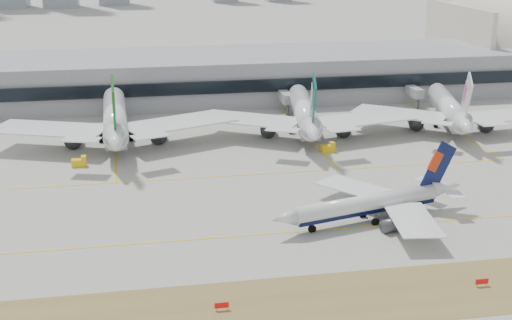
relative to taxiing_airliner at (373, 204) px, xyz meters
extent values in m
plane|color=gray|center=(-27.74, 2.06, -3.55)|extent=(3000.00, 3000.00, 0.00)
cube|color=brown|center=(-27.74, -29.94, -3.53)|extent=(360.00, 18.00, 0.06)
cube|color=yellow|center=(-27.74, -2.94, -3.52)|extent=(360.00, 0.45, 0.04)
cube|color=yellow|center=(-27.74, 32.06, -3.52)|extent=(360.00, 0.45, 0.04)
cylinder|color=white|center=(-1.56, -0.40, 0.27)|extent=(31.68, 11.33, 3.48)
cube|color=black|center=(-1.56, -0.40, -0.68)|extent=(30.93, 10.67, 1.57)
cone|color=white|center=(-19.32, -4.99, 0.27)|extent=(5.58, 4.59, 3.48)
cone|color=white|center=(17.27, 4.46, 0.71)|extent=(7.72, 5.14, 3.48)
cube|color=white|center=(0.00, 9.96, -0.25)|extent=(16.52, 18.47, 0.21)
cube|color=white|center=(14.85, 8.51, 0.97)|extent=(5.23, 5.77, 0.14)
cylinder|color=#3F4247|center=(-0.93, 6.40, -2.16)|extent=(5.79, 3.85, 2.61)
cube|color=#3F4247|center=(-0.93, 6.40, -1.12)|extent=(2.20, 0.81, 1.22)
cube|color=white|center=(4.83, -8.72, -0.25)|extent=(10.03, 18.03, 0.21)
cube|color=white|center=(17.12, -0.25, 0.97)|extent=(3.39, 5.05, 0.14)
cylinder|color=#3F4247|center=(2.29, -6.05, -2.16)|extent=(5.79, 3.85, 2.61)
cube|color=#3F4247|center=(2.29, -6.05, -1.12)|extent=(2.20, 0.81, 1.22)
cube|color=#0A1342|center=(15.13, 3.91, 5.56)|extent=(8.40, 2.45, 10.90)
cube|color=red|center=(14.27, 3.69, 6.74)|extent=(3.86, 1.34, 4.67)
cylinder|color=#3F4247|center=(-13.27, -3.43, -2.51)|extent=(0.42, 0.42, 2.09)
cylinder|color=black|center=(-13.27, -3.43, -2.95)|extent=(1.67, 0.98, 1.57)
cylinder|color=#3F4247|center=(-0.14, -2.37, -2.51)|extent=(0.42, 0.42, 2.09)
cylinder|color=black|center=(-0.14, -2.37, -2.95)|extent=(1.67, 0.98, 1.57)
cylinder|color=#3F4247|center=(-1.27, 2.01, -2.51)|extent=(0.42, 0.42, 2.09)
cylinder|color=black|center=(-1.27, 2.01, -2.95)|extent=(1.67, 0.98, 1.57)
cylinder|color=white|center=(-50.42, 68.33, 3.31)|extent=(6.96, 47.25, 6.24)
cube|color=slate|center=(-50.42, 68.33, 1.59)|extent=(6.01, 46.29, 2.81)
cone|color=white|center=(-50.84, 95.51, 3.31)|extent=(6.35, 7.30, 6.24)
cone|color=white|center=(-49.98, 39.52, 4.09)|extent=(6.40, 10.57, 6.24)
cube|color=white|center=(-33.47, 61.67, 2.37)|extent=(32.92, 24.29, 0.37)
cube|color=white|center=(-41.90, 41.61, 4.56)|extent=(9.75, 7.16, 0.25)
cylinder|color=#3F4247|center=(-39.13, 64.70, -1.06)|extent=(4.80, 7.93, 4.68)
cube|color=#3F4247|center=(-39.13, 64.70, 0.81)|extent=(0.52, 3.28, 2.18)
cube|color=white|center=(-67.15, 61.15, 2.37)|extent=(32.88, 23.59, 0.37)
cube|color=white|center=(-58.11, 41.36, 4.56)|extent=(9.70, 6.95, 0.25)
cylinder|color=#3F4247|center=(-61.59, 64.36, -1.06)|extent=(4.80, 7.93, 4.68)
cube|color=#3F4247|center=(-61.59, 64.36, 0.81)|extent=(0.52, 3.28, 2.18)
cube|color=#0D5F19|center=(-50.03, 42.79, 11.49)|extent=(0.76, 13.05, 16.73)
cube|color=#DB430C|center=(-50.05, 44.10, 13.31)|extent=(0.78, 5.89, 7.16)
cylinder|color=#3F4247|center=(-50.69, 86.25, -1.68)|extent=(0.75, 0.75, 3.74)
cylinder|color=black|center=(-50.69, 86.25, -2.46)|extent=(1.13, 2.82, 2.81)
cylinder|color=#3F4247|center=(-54.45, 66.96, -1.68)|extent=(0.75, 0.75, 3.74)
cylinder|color=black|center=(-54.45, 66.96, -2.46)|extent=(1.13, 2.82, 2.81)
cylinder|color=#3F4247|center=(-46.34, 67.09, -1.68)|extent=(0.75, 0.75, 3.74)
cylinder|color=black|center=(-46.34, 67.09, -2.46)|extent=(1.13, 2.82, 2.81)
cylinder|color=white|center=(2.75, 66.91, 2.87)|extent=(12.83, 44.51, 5.84)
cube|color=slate|center=(2.75, 66.91, 1.26)|extent=(11.82, 43.50, 2.63)
cone|color=white|center=(6.82, 92.02, 2.87)|extent=(6.84, 7.59, 5.84)
cone|color=white|center=(-1.57, 40.27, 3.60)|extent=(7.33, 10.62, 5.84)
cube|color=white|center=(17.27, 57.98, 1.99)|extent=(30.18, 18.74, 0.35)
cube|color=white|center=(6.22, 40.88, 4.04)|extent=(8.74, 5.49, 0.23)
cylinder|color=#3F4247|center=(12.55, 61.71, -1.22)|extent=(5.50, 7.96, 4.38)
cube|color=#3F4247|center=(12.55, 61.71, 0.53)|extent=(0.92, 3.10, 2.04)
cube|color=white|center=(-13.85, 63.03, 1.99)|extent=(30.63, 25.51, 0.35)
cube|color=white|center=(-8.77, 43.30, 4.04)|extent=(9.23, 7.56, 0.23)
cylinder|color=#3F4247|center=(-8.20, 65.07, -1.22)|extent=(5.50, 7.96, 4.38)
cube|color=#3F4247|center=(-8.20, 65.07, 0.53)|extent=(0.92, 3.10, 2.04)
cube|color=#13564F|center=(-1.08, 43.30, 10.53)|extent=(2.47, 12.14, 15.66)
cube|color=silver|center=(-0.88, 44.51, 12.24)|extent=(1.51, 5.54, 6.70)
cylinder|color=#3F4247|center=(5.43, 83.47, -1.80)|extent=(0.70, 0.70, 3.50)
cylinder|color=black|center=(5.43, 83.47, -2.53)|extent=(1.43, 2.76, 2.63)
cylinder|color=#3F4247|center=(-1.20, 66.30, -1.80)|extent=(0.70, 0.70, 3.50)
cylinder|color=black|center=(-1.20, 66.30, -2.53)|extent=(1.43, 2.76, 2.63)
cylinder|color=#3F4247|center=(6.30, 65.09, -1.80)|extent=(0.70, 0.70, 3.50)
cylinder|color=black|center=(6.30, 65.09, -2.53)|extent=(1.43, 2.76, 2.63)
cylinder|color=white|center=(46.11, 65.20, 2.51)|extent=(16.07, 41.68, 5.51)
cube|color=slate|center=(46.11, 65.20, 0.99)|extent=(15.06, 40.66, 2.48)
cone|color=white|center=(52.30, 88.40, 2.51)|extent=(6.97, 7.57, 5.51)
cone|color=white|center=(39.54, 40.60, 3.20)|extent=(7.71, 10.37, 5.51)
cube|color=white|center=(58.91, 55.45, 1.68)|extent=(27.74, 15.28, 0.33)
cube|color=white|center=(46.91, 40.42, 3.61)|extent=(7.92, 4.46, 0.22)
cylinder|color=#3F4247|center=(54.83, 59.39, -1.35)|extent=(5.79, 7.78, 4.13)
cube|color=#3F4247|center=(54.83, 59.39, 0.30)|extent=(1.15, 2.90, 1.93)
cube|color=white|center=(30.15, 63.13, 1.68)|extent=(28.43, 25.59, 0.33)
cube|color=white|center=(33.06, 44.12, 3.61)|extent=(8.68, 7.60, 0.22)
cylinder|color=#3F4247|center=(35.66, 64.51, -1.35)|extent=(5.79, 7.78, 4.13)
cube|color=#3F4247|center=(35.66, 64.51, 0.30)|extent=(1.15, 2.90, 1.93)
cube|color=silver|center=(40.28, 43.39, 9.74)|extent=(3.45, 11.26, 14.78)
cube|color=#E04F9B|center=(40.58, 44.51, 11.35)|extent=(1.93, 5.18, 6.33)
cylinder|color=#3F4247|center=(50.19, 80.49, -1.90)|extent=(0.66, 0.66, 3.31)
cylinder|color=black|center=(50.19, 80.49, -2.59)|extent=(1.57, 2.65, 2.48)
cylinder|color=#3F4247|center=(42.35, 65.00, -1.90)|extent=(0.66, 0.66, 3.31)
cylinder|color=black|center=(42.35, 65.00, -2.59)|extent=(1.57, 2.65, 2.48)
cylinder|color=#3F4247|center=(49.27, 63.15, -1.90)|extent=(0.66, 0.66, 3.31)
cylinder|color=black|center=(49.27, 63.15, -2.59)|extent=(1.57, 2.65, 2.48)
cube|color=gray|center=(-27.74, 117.06, 3.95)|extent=(280.00, 42.00, 15.00)
cube|color=black|center=(-27.74, 95.56, 4.40)|extent=(280.00, 1.20, 4.00)
cube|color=beige|center=(82.26, 137.06, 10.55)|extent=(2.00, 57.00, 27.90)
cube|color=red|center=(-34.41, -29.94, -2.65)|extent=(2.20, 0.15, 0.90)
cylinder|color=orange|center=(-35.21, -29.94, -3.30)|extent=(0.10, 0.10, 0.50)
cylinder|color=orange|center=(-33.61, -29.94, -3.30)|extent=(0.10, 0.10, 0.50)
cube|color=red|center=(8.13, -29.94, -2.65)|extent=(2.20, 0.15, 0.90)
cylinder|color=orange|center=(7.33, -29.94, -3.30)|extent=(0.10, 0.10, 0.50)
cylinder|color=orange|center=(8.93, -29.94, -3.30)|extent=(0.10, 0.10, 0.50)
cube|color=yellow|center=(-59.36, 46.03, -2.65)|extent=(3.50, 2.00, 1.80)
cube|color=yellow|center=(-58.16, 46.03, -1.45)|extent=(1.20, 1.80, 1.00)
cylinder|color=black|center=(-60.56, 45.23, -3.20)|extent=(0.70, 0.30, 0.70)
cylinder|color=black|center=(-60.56, 46.83, -3.20)|extent=(0.70, 0.30, 0.70)
cylinder|color=black|center=(-58.16, 45.23, -3.20)|extent=(0.70, 0.30, 0.70)
cylinder|color=black|center=(-58.16, 46.83, -3.20)|extent=(0.70, 0.30, 0.70)
cube|color=yellow|center=(4.16, 46.66, -2.65)|extent=(3.50, 2.00, 1.80)
cube|color=yellow|center=(5.36, 46.66, -1.45)|extent=(1.20, 1.80, 1.00)
cylinder|color=black|center=(2.96, 45.86, -3.20)|extent=(0.70, 0.30, 0.70)
cylinder|color=black|center=(2.96, 47.46, -3.20)|extent=(0.70, 0.30, 0.70)
cylinder|color=black|center=(5.36, 45.86, -3.20)|extent=(0.70, 0.30, 0.70)
cylinder|color=black|center=(5.36, 47.46, -3.20)|extent=(0.70, 0.30, 0.70)
camera|label=1|loc=(-46.72, -125.37, 51.17)|focal=50.00mm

